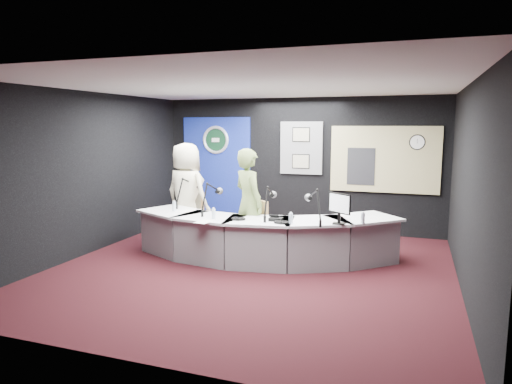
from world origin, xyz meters
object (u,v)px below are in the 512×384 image
(person_man, at_px, (187,193))
(broadcast_desk, at_px, (260,238))
(person_woman, at_px, (249,203))
(armchair_left, at_px, (187,219))
(armchair_right, at_px, (249,227))

(person_man, bearing_deg, broadcast_desk, 172.82)
(person_man, xyz_separation_m, person_woman, (1.43, -0.49, -0.03))
(broadcast_desk, height_order, armchair_left, armchair_left)
(broadcast_desk, bearing_deg, person_man, 159.85)
(armchair_left, height_order, person_woman, person_woman)
(broadcast_desk, xyz_separation_m, person_man, (-1.66, 0.61, 0.58))
(broadcast_desk, relative_size, person_man, 2.37)
(armchair_left, xyz_separation_m, person_woman, (1.43, -0.49, 0.46))
(broadcast_desk, xyz_separation_m, armchair_right, (-0.23, 0.12, 0.14))
(armchair_right, relative_size, person_woman, 0.56)
(person_woman, bearing_deg, broadcast_desk, -167.96)
(armchair_right, bearing_deg, person_man, -161.36)
(broadcast_desk, xyz_separation_m, person_woman, (-0.23, 0.12, 0.55))
(broadcast_desk, bearing_deg, armchair_right, 153.49)
(broadcast_desk, relative_size, person_woman, 2.44)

